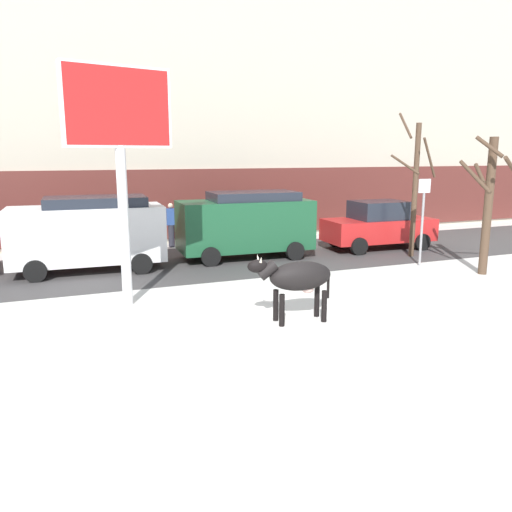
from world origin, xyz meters
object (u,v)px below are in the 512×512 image
at_px(car_darkgreen_van, 246,223).
at_px(bare_tree_right_lot, 489,200).
at_px(car_red_sedan, 379,225).
at_px(pedestrian_near_billboard, 171,225).
at_px(billboard, 119,122).
at_px(street_sign, 423,215).
at_px(cow_black, 297,277).
at_px(bare_tree_left_lot, 415,185).
at_px(car_white_van, 88,232).

bearing_deg(car_darkgreen_van, bare_tree_right_lot, -40.68).
height_order(car_red_sedan, pedestrian_near_billboard, car_red_sedan).
xyz_separation_m(billboard, car_red_sedan, (10.03, 4.04, -3.41)).
distance_m(bare_tree_right_lot, street_sign, 2.05).
height_order(car_red_sedan, street_sign, street_sign).
xyz_separation_m(cow_black, bare_tree_right_lot, (7.22, 1.90, 1.27)).
bearing_deg(car_darkgreen_van, billboard, -137.52).
bearing_deg(car_red_sedan, car_darkgreen_van, 177.57).
bearing_deg(bare_tree_left_lot, car_red_sedan, 96.25).
height_order(pedestrian_near_billboard, bare_tree_left_lot, bare_tree_left_lot).
xyz_separation_m(car_white_van, car_red_sedan, (10.63, -0.09, -0.33)).
bearing_deg(bare_tree_right_lot, street_sign, 118.99).
relative_size(car_red_sedan, street_sign, 1.51).
distance_m(cow_black, pedestrian_near_billboard, 9.96).
bearing_deg(cow_black, street_sign, 30.00).
bearing_deg(street_sign, car_darkgreen_van, 145.97).
bearing_deg(car_darkgreen_van, car_red_sedan, -2.43).
bearing_deg(bare_tree_right_lot, billboard, 175.95).
distance_m(cow_black, car_white_van, 7.80).
bearing_deg(car_darkgreen_van, pedestrian_near_billboard, 123.33).
height_order(pedestrian_near_billboard, street_sign, street_sign).
relative_size(cow_black, billboard, 0.34).
distance_m(car_red_sedan, street_sign, 3.20).
bearing_deg(car_red_sedan, pedestrian_near_billboard, 156.15).
relative_size(bare_tree_right_lot, street_sign, 1.46).
xyz_separation_m(billboard, bare_tree_left_lot, (10.22, 2.31, -1.77)).
height_order(cow_black, car_red_sedan, car_red_sedan).
relative_size(car_red_sedan, bare_tree_left_lot, 0.85).
relative_size(cow_black, street_sign, 0.68).
relative_size(car_white_van, bare_tree_right_lot, 1.13).
relative_size(cow_black, car_white_van, 0.41).
height_order(billboard, car_darkgreen_van, billboard).
distance_m(car_red_sedan, bare_tree_right_lot, 4.99).
distance_m(bare_tree_left_lot, bare_tree_right_lot, 3.07).
bearing_deg(billboard, car_white_van, 98.23).
bearing_deg(street_sign, pedestrian_near_billboard, 137.37).
xyz_separation_m(car_white_van, street_sign, (10.13, -3.15, 0.43)).
xyz_separation_m(car_darkgreen_van, bare_tree_right_lot, (5.83, -5.01, 1.02)).
relative_size(billboard, pedestrian_near_billboard, 3.21).
bearing_deg(bare_tree_left_lot, pedestrian_near_billboard, 146.56).
height_order(cow_black, bare_tree_right_lot, bare_tree_right_lot).
bearing_deg(car_white_van, bare_tree_left_lot, -9.55).
relative_size(billboard, car_darkgreen_van, 1.19).
height_order(bare_tree_left_lot, street_sign, bare_tree_left_lot).
height_order(car_white_van, car_darkgreen_van, same).
bearing_deg(car_white_van, cow_black, -60.28).
bearing_deg(pedestrian_near_billboard, car_darkgreen_van, -56.67).
bearing_deg(car_red_sedan, car_white_van, 179.53).
distance_m(billboard, street_sign, 9.94).
relative_size(car_white_van, pedestrian_near_billboard, 2.70).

